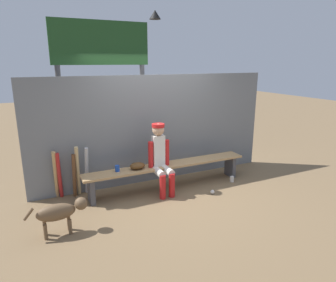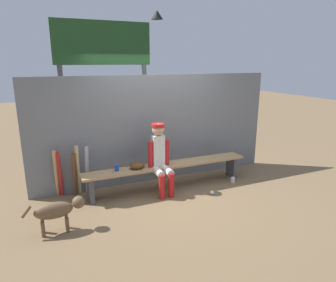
# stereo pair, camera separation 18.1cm
# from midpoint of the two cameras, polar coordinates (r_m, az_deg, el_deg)

# --- Properties ---
(ground_plane) EXTENTS (30.00, 30.00, 0.00)m
(ground_plane) POSITION_cam_midpoint_polar(r_m,az_deg,el_deg) (5.81, -0.90, -8.87)
(ground_plane) COLOR brown
(chainlink_fence) EXTENTS (4.90, 0.03, 2.10)m
(chainlink_fence) POSITION_cam_midpoint_polar(r_m,az_deg,el_deg) (5.92, -2.98, 2.30)
(chainlink_fence) COLOR slate
(chainlink_fence) RESTS_ON ground_plane
(dugout_bench) EXTENTS (3.19, 0.36, 0.48)m
(dugout_bench) POSITION_cam_midpoint_polar(r_m,az_deg,el_deg) (5.66, -0.92, -5.32)
(dugout_bench) COLOR tan
(dugout_bench) RESTS_ON ground_plane
(player_seated) EXTENTS (0.41, 0.55, 1.27)m
(player_seated) POSITION_cam_midpoint_polar(r_m,az_deg,el_deg) (5.40, -2.34, -2.94)
(player_seated) COLOR silver
(player_seated) RESTS_ON ground_plane
(baseball_glove) EXTENTS (0.28, 0.20, 0.12)m
(baseball_glove) POSITION_cam_midpoint_polar(r_m,az_deg,el_deg) (5.40, -6.79, -4.71)
(baseball_glove) COLOR #593819
(baseball_glove) RESTS_ON dugout_bench
(bat_aluminum_silver) EXTENTS (0.08, 0.23, 0.90)m
(bat_aluminum_silver) POSITION_cam_midpoint_polar(r_m,az_deg,el_deg) (5.60, -16.11, -5.44)
(bat_aluminum_silver) COLOR #B7B7BC
(bat_aluminum_silver) RESTS_ON ground_plane
(bat_wood_natural) EXTENTS (0.09, 0.23, 0.94)m
(bat_wood_natural) POSITION_cam_midpoint_polar(r_m,az_deg,el_deg) (5.57, -17.68, -5.49)
(bat_wood_natural) COLOR tan
(bat_wood_natural) RESTS_ON ground_plane
(bat_wood_dark) EXTENTS (0.09, 0.16, 0.81)m
(bat_wood_dark) POSITION_cam_midpoint_polar(r_m,az_deg,el_deg) (5.56, -18.30, -6.29)
(bat_wood_dark) COLOR brown
(bat_wood_dark) RESTS_ON ground_plane
(bat_aluminum_red) EXTENTS (0.10, 0.22, 0.85)m
(bat_aluminum_red) POSITION_cam_midpoint_polar(r_m,az_deg,el_deg) (5.58, -20.83, -6.18)
(bat_aluminum_red) COLOR #B22323
(bat_aluminum_red) RESTS_ON ground_plane
(bat_wood_tan) EXTENTS (0.08, 0.26, 0.89)m
(bat_wood_tan) POSITION_cam_midpoint_polar(r_m,az_deg,el_deg) (5.59, -21.48, -6.00)
(bat_wood_tan) COLOR tan
(bat_wood_tan) RESTS_ON ground_plane
(baseball) EXTENTS (0.07, 0.07, 0.07)m
(baseball) POSITION_cam_midpoint_polar(r_m,az_deg,el_deg) (5.59, 7.53, -9.58)
(baseball) COLOR white
(baseball) RESTS_ON ground_plane
(cup_on_ground) EXTENTS (0.08, 0.08, 0.11)m
(cup_on_ground) POSITION_cam_midpoint_polar(r_m,az_deg,el_deg) (6.17, 11.24, -7.14)
(cup_on_ground) COLOR silver
(cup_on_ground) RESTS_ON ground_plane
(cup_on_bench) EXTENTS (0.08, 0.08, 0.11)m
(cup_on_bench) POSITION_cam_midpoint_polar(r_m,az_deg,el_deg) (5.35, -10.57, -5.15)
(cup_on_bench) COLOR #1E47AD
(cup_on_bench) RESTS_ON dugout_bench
(scoreboard) EXTENTS (2.21, 0.27, 3.36)m
(scoreboard) POSITION_cam_midpoint_polar(r_m,az_deg,el_deg) (6.35, -12.73, 14.62)
(scoreboard) COLOR #3F3F42
(scoreboard) RESTS_ON ground_plane
(dog) EXTENTS (0.84, 0.20, 0.49)m
(dog) POSITION_cam_midpoint_polar(r_m,az_deg,el_deg) (4.52, -20.90, -12.47)
(dog) COLOR brown
(dog) RESTS_ON ground_plane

